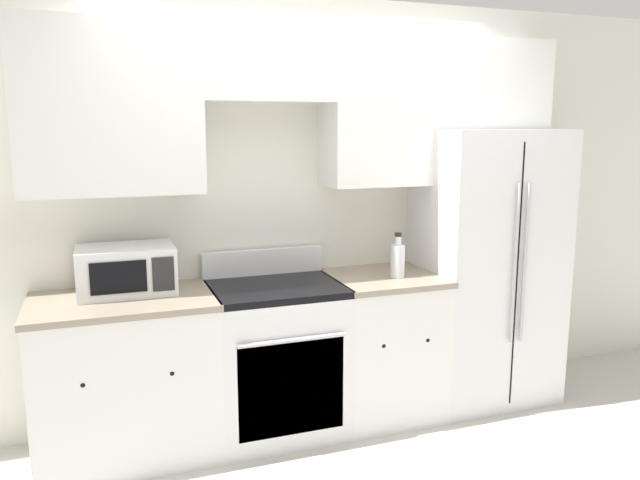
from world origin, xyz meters
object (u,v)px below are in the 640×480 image
oven_range (277,357)px  microwave (126,270)px  bottle (398,260)px  refrigerator (482,265)px

oven_range → microwave: 1.01m
bottle → oven_range: bearing=174.7°
microwave → bottle: bearing=-6.5°
microwave → oven_range: bearing=-7.6°
refrigerator → bottle: size_ratio=6.49×
refrigerator → microwave: size_ratio=3.45×
microwave → bottle: (1.58, -0.18, -0.02)m
oven_range → refrigerator: bearing=2.2°
oven_range → microwave: size_ratio=2.04×
microwave → bottle: 1.59m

